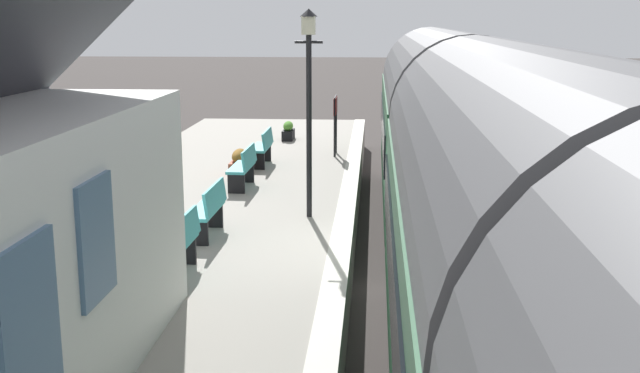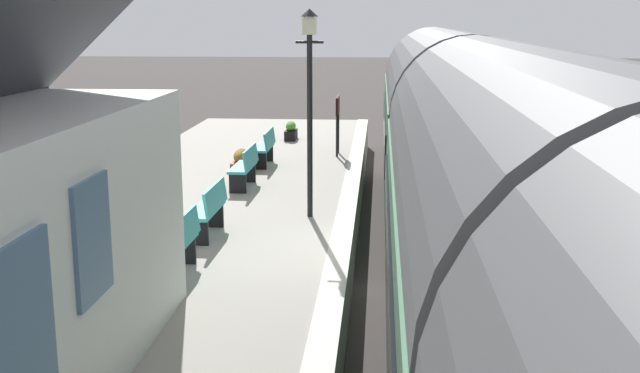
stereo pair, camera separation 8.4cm
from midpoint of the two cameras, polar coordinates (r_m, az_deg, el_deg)
name	(u,v)px [view 2 (the right image)]	position (r m, az deg, el deg)	size (l,w,h in m)	color
ground_plane	(413,310)	(12.73, 6.99, -8.94)	(160.00, 160.00, 0.00)	#383330
platform	(172,275)	(12.97, -10.63, -6.36)	(32.00, 5.84, 0.98)	gray
platform_edge_coping	(340,249)	(12.40, 1.63, -4.61)	(32.00, 0.36, 0.02)	beige
rail_near	(515,308)	(12.88, 14.29, -8.65)	(52.00, 0.08, 0.14)	gray
rail_far	(424,306)	(12.71, 7.81, -8.66)	(52.00, 0.08, 0.14)	gray
train	(510,234)	(8.97, 14.01, -3.43)	(28.39, 2.73, 4.32)	black
bench_near_building	(265,146)	(19.38, -3.92, 2.95)	(1.40, 0.44, 0.88)	teal
bench_mid_platform	(245,166)	(16.84, -5.34, 1.50)	(1.41, 0.46, 0.88)	teal
bench_platform_end	(209,209)	(13.17, -7.96, -1.61)	(1.41, 0.46, 0.88)	teal
bench_by_lamp	(177,244)	(11.22, -10.22, -4.15)	(1.41, 0.46, 0.88)	teal
planter_edge_far	(291,131)	(23.49, -2.04, 4.09)	(0.81, 0.32, 0.55)	black
planter_edge_near	(75,239)	(12.16, -17.31, -3.68)	(0.57, 0.57, 0.76)	#9E5138
planter_corner_building	(241,162)	(18.35, -5.69, 1.78)	(1.05, 0.32, 0.60)	#9E5138
lamp_post_platform	(310,74)	(14.01, -0.59, 8.22)	(0.32, 0.50, 3.76)	black
station_sign_board	(338,111)	(20.75, 1.42, 5.58)	(0.96, 0.06, 1.57)	black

